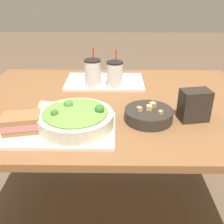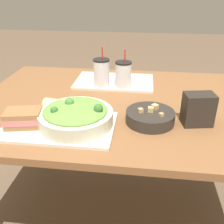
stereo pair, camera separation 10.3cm
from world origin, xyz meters
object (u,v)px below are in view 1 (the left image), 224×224
baguette_near (54,109)px  drink_cup_dark (93,74)px  soup_bowl (149,114)px  sandwich_near (22,123)px  drink_cup_red (115,75)px  salad_bowl (76,117)px  chip_bag (194,105)px

baguette_near → drink_cup_dark: 0.37m
soup_bowl → sandwich_near: 0.50m
drink_cup_red → salad_bowl: bearing=-109.3°
sandwich_near → drink_cup_red: (0.35, 0.46, 0.03)m
salad_bowl → chip_bag: size_ratio=2.24×
soup_bowl → drink_cup_dark: drink_cup_dark is taller
drink_cup_dark → sandwich_near: bearing=-116.9°
soup_bowl → sandwich_near: bearing=-167.6°
salad_bowl → soup_bowl: size_ratio=1.47×
drink_cup_dark → soup_bowl: bearing=-54.0°
drink_cup_dark → drink_cup_red: bearing=-0.0°
salad_bowl → soup_bowl: bearing=14.2°
salad_bowl → drink_cup_red: 0.45m
soup_bowl → chip_bag: size_ratio=1.52×
salad_bowl → baguette_near: 0.14m
sandwich_near → chip_bag: bearing=-1.8°
sandwich_near → baguette_near: size_ratio=1.30×
chip_bag → salad_bowl: bearing=179.5°
sandwich_near → drink_cup_dark: 0.52m
soup_bowl → drink_cup_dark: 0.44m
soup_bowl → baguette_near: (-0.39, 0.01, 0.02)m
salad_bowl → sandwich_near: (-0.20, -0.03, -0.01)m
salad_bowl → soup_bowl: salad_bowl is taller
drink_cup_dark → drink_cup_red: size_ratio=1.05×
soup_bowl → salad_bowl: bearing=-165.8°
sandwich_near → drink_cup_red: size_ratio=0.78×
soup_bowl → chip_bag: (0.19, 0.01, 0.04)m
sandwich_near → drink_cup_dark: (0.23, 0.46, 0.04)m
sandwich_near → chip_bag: size_ratio=1.22×
soup_bowl → sandwich_near: (-0.49, -0.11, 0.02)m
salad_bowl → drink_cup_dark: bearing=85.5°
sandwich_near → baguette_near: sandwich_near is taller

